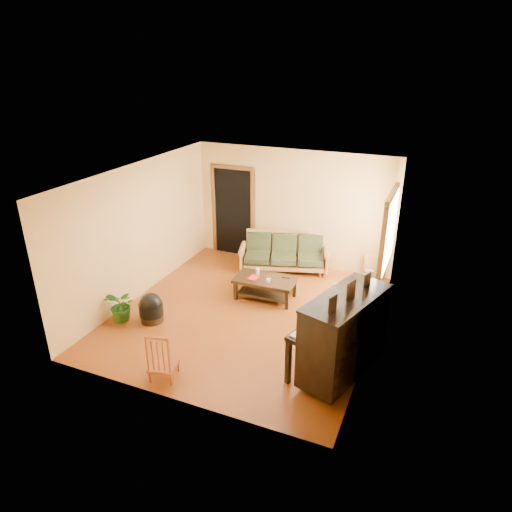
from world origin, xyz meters
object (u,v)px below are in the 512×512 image
at_px(coffee_table, 265,288).
at_px(piano, 343,338).
at_px(potted_plant, 122,306).
at_px(red_chair, 162,354).
at_px(sofa, 284,253).
at_px(footstool, 151,311).
at_px(armchair, 347,299).
at_px(ceramic_crock, 369,276).

bearing_deg(coffee_table, piano, -42.73).
bearing_deg(potted_plant, coffee_table, 40.82).
bearing_deg(red_chair, potted_plant, 132.97).
bearing_deg(piano, coffee_table, 154.98).
relative_size(sofa, footstool, 4.47).
bearing_deg(footstool, piano, -3.13).
height_order(piano, footstool, piano).
distance_m(armchair, footstool, 3.51).
xyz_separation_m(armchair, potted_plant, (-3.67, -1.65, -0.08)).
bearing_deg(red_chair, piano, 10.75).
bearing_deg(ceramic_crock, potted_plant, -138.87).
height_order(piano, potted_plant, piano).
bearing_deg(armchair, red_chair, -140.93).
relative_size(coffee_table, piano, 0.78).
distance_m(coffee_table, ceramic_crock, 2.32).
height_order(sofa, red_chair, sofa).
relative_size(red_chair, potted_plant, 1.32).
distance_m(piano, red_chair, 2.63).
height_order(sofa, coffee_table, sofa).
bearing_deg(footstool, coffee_table, 45.40).
height_order(coffee_table, ceramic_crock, coffee_table).
xyz_separation_m(footstool, potted_plant, (-0.49, -0.19, 0.10)).
bearing_deg(piano, ceramic_crock, 110.87).
bearing_deg(sofa, ceramic_crock, -11.79).
xyz_separation_m(coffee_table, armchair, (1.62, -0.12, 0.17)).
bearing_deg(red_chair, footstool, 117.94).
relative_size(footstool, potted_plant, 0.71).
height_order(piano, red_chair, piano).
xyz_separation_m(coffee_table, red_chair, (-0.48, -2.83, 0.19)).
bearing_deg(coffee_table, potted_plant, -139.18).
bearing_deg(piano, sofa, 140.56).
xyz_separation_m(red_chair, potted_plant, (-1.57, 1.06, -0.10)).
height_order(coffee_table, potted_plant, potted_plant).
distance_m(sofa, ceramic_crock, 1.87).
bearing_deg(armchair, piano, -93.03).
xyz_separation_m(sofa, piano, (2.02, -3.13, 0.26)).
distance_m(footstool, ceramic_crock, 4.54).
distance_m(armchair, piano, 1.71).
bearing_deg(footstool, armchair, 24.74).
bearing_deg(ceramic_crock, red_chair, -116.93).
height_order(sofa, potted_plant, sofa).
bearing_deg(armchair, potted_plant, -168.89).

